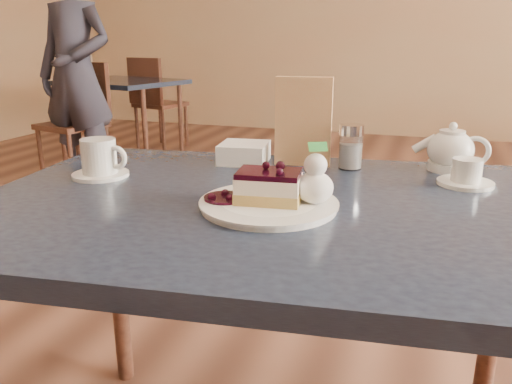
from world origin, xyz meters
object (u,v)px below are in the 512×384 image
(bg_table_far_left, at_px, (126,154))
(coffee_set, at_px, (100,160))
(cheesecake_slice, at_px, (269,187))
(patron, at_px, (76,74))
(main_table, at_px, (273,237))
(tea_set, at_px, (453,156))
(dessert_plate, at_px, (269,205))

(bg_table_far_left, bearing_deg, coffee_set, -44.43)
(cheesecake_slice, bearing_deg, coffee_set, 160.89)
(patron, bearing_deg, main_table, -43.47)
(main_table, xyz_separation_m, cheesecake_slice, (0.01, -0.05, 0.11))
(bg_table_far_left, bearing_deg, tea_set, -31.52)
(tea_set, xyz_separation_m, bg_table_far_left, (-2.45, 2.38, -0.68))
(main_table, bearing_deg, dessert_plate, -90.00)
(dessert_plate, relative_size, patron, 0.16)
(cheesecake_slice, bearing_deg, main_table, 90.00)
(main_table, xyz_separation_m, patron, (-2.00, 2.00, 0.14))
(dessert_plate, height_order, bg_table_far_left, dessert_plate)
(dessert_plate, xyz_separation_m, bg_table_far_left, (-2.13, 2.75, -0.65))
(cheesecake_slice, bearing_deg, tea_set, 41.90)
(main_table, bearing_deg, cheesecake_slice, -90.00)
(bg_table_far_left, bearing_deg, dessert_plate, -39.49)
(cheesecake_slice, height_order, bg_table_far_left, cheesecake_slice)
(main_table, relative_size, cheesecake_slice, 9.95)
(dessert_plate, height_order, tea_set, tea_set)
(cheesecake_slice, distance_m, bg_table_far_left, 3.54)
(coffee_set, xyz_separation_m, patron, (-1.59, 1.96, 0.03))
(patron, bearing_deg, cheesecake_slice, -44.04)
(coffee_set, height_order, patron, patron)
(patron, bearing_deg, dessert_plate, -44.04)
(cheesecake_slice, distance_m, coffee_set, 0.42)
(cheesecake_slice, bearing_deg, patron, 127.08)
(main_table, bearing_deg, coffee_set, 167.13)
(dessert_plate, xyz_separation_m, coffee_set, (-0.41, 0.09, 0.03))
(cheesecake_slice, bearing_deg, bg_table_far_left, 120.56)
(cheesecake_slice, xyz_separation_m, tea_set, (0.32, 0.37, 0.00))
(main_table, bearing_deg, bg_table_far_left, 120.96)
(tea_set, xyz_separation_m, patron, (-2.32, 1.68, 0.03))
(dessert_plate, bearing_deg, main_table, 97.27)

